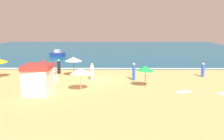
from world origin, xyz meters
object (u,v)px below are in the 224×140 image
at_px(beachgoer_3, 55,78).
at_px(beachgoer_4, 59,67).
at_px(beachgoer_1, 92,72).
at_px(beachgoer_8, 203,70).
at_px(beach_umbrella_2, 73,59).
at_px(beachgoer_7, 134,72).
at_px(small_boat_0, 57,54).
at_px(lifeguard_cabana, 38,79).
at_px(beach_umbrella_0, 146,68).
at_px(beach_umbrella_1, 81,71).
at_px(beachgoer_6, 44,67).

relative_size(beachgoer_3, beachgoer_4, 0.56).
xyz_separation_m(beachgoer_1, beachgoer_8, (12.37, 1.82, -0.12)).
bearing_deg(beach_umbrella_2, beachgoer_3, -119.51).
relative_size(beachgoer_7, small_boat_0, 0.70).
bearing_deg(beachgoer_1, beach_umbrella_2, 138.72).
relative_size(beachgoer_1, beachgoer_8, 1.15).
bearing_deg(small_boat_0, beachgoer_4, -76.82).
xyz_separation_m(lifeguard_cabana, beach_umbrella_0, (9.48, 2.42, 0.49)).
relative_size(beachgoer_4, beachgoer_7, 0.90).
height_order(beachgoer_8, small_boat_0, beachgoer_8).
bearing_deg(beachgoer_7, beach_umbrella_1, -140.65).
xyz_separation_m(beach_umbrella_0, beachgoer_7, (-0.89, 2.74, -0.88)).
relative_size(beach_umbrella_2, beachgoer_8, 1.62).
bearing_deg(beachgoer_6, small_boat_0, 96.38).
relative_size(beachgoer_1, small_boat_0, 0.68).
bearing_deg(beach_umbrella_2, beachgoer_8, -0.65).
bearing_deg(beachgoer_4, beachgoer_8, -5.40).
height_order(lifeguard_cabana, beach_umbrella_1, lifeguard_cabana).
bearing_deg(beachgoer_3, beachgoer_4, 96.64).
xyz_separation_m(beachgoer_3, beachgoer_8, (16.14, 2.52, 0.34)).
height_order(beach_umbrella_1, small_boat_0, beach_umbrella_1).
relative_size(beach_umbrella_2, beachgoer_7, 1.37).
relative_size(beachgoer_1, beachgoer_7, 0.97).
distance_m(beach_umbrella_1, beachgoer_7, 6.63).
height_order(beach_umbrella_0, beachgoer_8, beach_umbrella_0).
relative_size(beachgoer_3, small_boat_0, 0.35).
distance_m(beachgoer_4, beachgoer_6, 1.76).
xyz_separation_m(beach_umbrella_2, small_boat_0, (-5.35, 15.72, -1.46)).
relative_size(lifeguard_cabana, beachgoer_1, 1.40).
xyz_separation_m(beachgoer_6, beachgoer_7, (10.39, -2.98, -0.01)).
xyz_separation_m(beachgoer_1, beachgoer_7, (4.43, -0.01, 0.05)).
bearing_deg(beachgoer_3, beachgoer_7, 4.81).
relative_size(lifeguard_cabana, beach_umbrella_1, 0.96).
height_order(beachgoer_4, beachgoer_7, beachgoer_7).
distance_m(beach_umbrella_1, beachgoer_8, 14.36).
distance_m(lifeguard_cabana, beachgoer_8, 17.95).
relative_size(beach_umbrella_0, beachgoer_8, 1.31).
bearing_deg(beachgoer_4, beachgoer_6, -166.32).
bearing_deg(beachgoer_4, beachgoer_7, -21.36).
bearing_deg(beach_umbrella_1, small_boat_0, 107.65).
height_order(beachgoer_3, beachgoer_6, beachgoer_6).
bearing_deg(lifeguard_cabana, beach_umbrella_1, 15.91).
distance_m(beach_umbrella_2, beachgoer_8, 14.68).
bearing_deg(lifeguard_cabana, beachgoer_7, 31.01).
distance_m(beach_umbrella_0, beachgoer_1, 6.07).
xyz_separation_m(beachgoer_1, beachgoer_3, (-3.78, -0.70, -0.46)).
bearing_deg(beachgoer_1, beachgoer_8, 8.35).
height_order(beach_umbrella_2, beachgoer_4, beach_umbrella_2).
height_order(beachgoer_4, beachgoer_6, beachgoer_6).
height_order(lifeguard_cabana, beachgoer_7, lifeguard_cabana).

